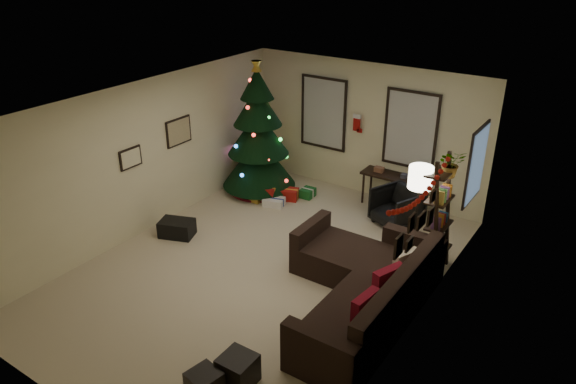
{
  "coord_description": "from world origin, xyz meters",
  "views": [
    {
      "loc": [
        4.46,
        -5.86,
        4.83
      ],
      "look_at": [
        0.1,
        0.6,
        1.15
      ],
      "focal_mm": 33.77,
      "sensor_mm": 36.0,
      "label": 1
    }
  ],
  "objects_px": {
    "desk": "(393,179)",
    "bookshelf": "(441,218)",
    "desk_chair": "(397,207)",
    "christmas_tree": "(258,138)",
    "sofa": "(364,290)"
  },
  "relations": [
    {
      "from": "sofa",
      "to": "desk_chair",
      "type": "height_order",
      "value": "sofa"
    },
    {
      "from": "bookshelf",
      "to": "desk",
      "type": "bearing_deg",
      "value": 131.68
    },
    {
      "from": "desk",
      "to": "bookshelf",
      "type": "relative_size",
      "value": 0.64
    },
    {
      "from": "christmas_tree",
      "to": "desk",
      "type": "relative_size",
      "value": 2.28
    },
    {
      "from": "sofa",
      "to": "desk",
      "type": "bearing_deg",
      "value": 107.6
    },
    {
      "from": "christmas_tree",
      "to": "bookshelf",
      "type": "bearing_deg",
      "value": -11.44
    },
    {
      "from": "desk_chair",
      "to": "bookshelf",
      "type": "xyz_separation_m",
      "value": [
        1.13,
        -1.05,
        0.58
      ]
    },
    {
      "from": "desk",
      "to": "desk_chair",
      "type": "bearing_deg",
      "value": -59.58
    },
    {
      "from": "sofa",
      "to": "bookshelf",
      "type": "bearing_deg",
      "value": 72.04
    },
    {
      "from": "desk_chair",
      "to": "bookshelf",
      "type": "height_order",
      "value": "bookshelf"
    },
    {
      "from": "desk_chair",
      "to": "bookshelf",
      "type": "relative_size",
      "value": 0.37
    },
    {
      "from": "christmas_tree",
      "to": "sofa",
      "type": "height_order",
      "value": "christmas_tree"
    },
    {
      "from": "desk",
      "to": "christmas_tree",
      "type": "bearing_deg",
      "value": -161.66
    },
    {
      "from": "bookshelf",
      "to": "desk_chair",
      "type": "bearing_deg",
      "value": 137.17
    },
    {
      "from": "desk",
      "to": "desk_chair",
      "type": "relative_size",
      "value": 1.74
    }
  ]
}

